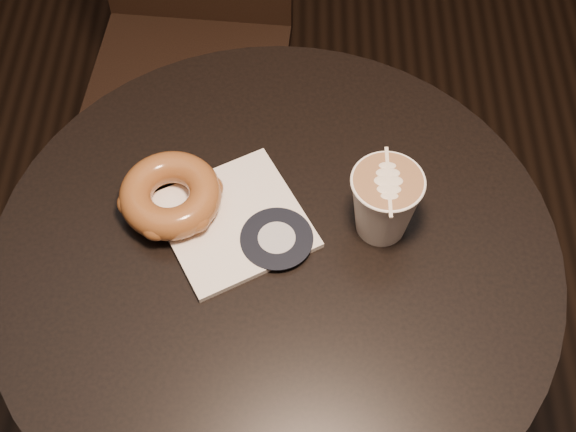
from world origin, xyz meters
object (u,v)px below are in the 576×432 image
at_px(cafe_table, 277,323).
at_px(chair, 191,9).
at_px(pastry_bag, 233,221).
at_px(latte_cup, 384,204).
at_px(doughnut, 170,195).

xyz_separation_m(cafe_table, chair, (-0.18, 0.67, -0.02)).
distance_m(chair, pastry_bag, 0.68).
relative_size(cafe_table, latte_cup, 7.71).
height_order(doughnut, latte_cup, latte_cup).
xyz_separation_m(pastry_bag, doughnut, (-0.08, 0.02, 0.02)).
relative_size(cafe_table, doughnut, 5.89).
height_order(cafe_table, pastry_bag, pastry_bag).
xyz_separation_m(cafe_table, pastry_bag, (-0.05, 0.04, 0.20)).
relative_size(cafe_table, chair, 0.80).
distance_m(cafe_table, pastry_bag, 0.21).
bearing_deg(latte_cup, doughnut, 174.85).
bearing_deg(latte_cup, chair, 116.17).
distance_m(chair, doughnut, 0.66).
bearing_deg(cafe_table, chair, 105.05).
bearing_deg(chair, cafe_table, -69.97).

